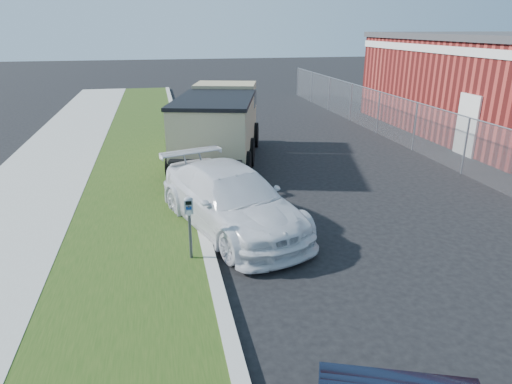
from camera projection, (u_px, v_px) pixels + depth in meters
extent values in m
plane|color=black|center=(329.00, 246.00, 9.80)|extent=(120.00, 120.00, 0.00)
cube|color=#989890|center=(199.00, 217.00, 11.10)|extent=(0.25, 50.00, 0.15)
cube|color=#1F3C10|center=(132.00, 223.00, 10.79)|extent=(3.00, 50.00, 0.13)
plane|color=slate|center=(415.00, 127.00, 17.11)|extent=(0.00, 30.00, 30.00)
cylinder|color=gray|center=(418.00, 103.00, 16.80)|extent=(0.04, 30.00, 0.04)
cylinder|color=gray|center=(465.00, 146.00, 14.35)|extent=(0.06, 0.06, 1.80)
cylinder|color=gray|center=(415.00, 127.00, 17.11)|extent=(0.06, 0.06, 1.80)
cylinder|color=gray|center=(378.00, 113.00, 19.86)|extent=(0.06, 0.06, 1.80)
cylinder|color=gray|center=(351.00, 102.00, 22.62)|extent=(0.06, 0.06, 1.80)
cylinder|color=gray|center=(329.00, 94.00, 25.37)|extent=(0.06, 0.06, 1.80)
cylinder|color=gray|center=(312.00, 87.00, 28.13)|extent=(0.06, 0.06, 1.80)
cylinder|color=gray|center=(298.00, 82.00, 30.88)|extent=(0.06, 0.06, 1.80)
cube|color=silver|center=(445.00, 50.00, 17.39)|extent=(0.06, 14.00, 0.30)
cube|color=silver|center=(467.00, 125.00, 16.41)|extent=(0.08, 1.10, 2.20)
cylinder|color=#3F4247|center=(190.00, 236.00, 8.91)|extent=(0.06, 0.06, 0.94)
cube|color=gray|center=(189.00, 207.00, 8.69)|extent=(0.17, 0.12, 0.28)
ellipsoid|color=gray|center=(188.00, 200.00, 8.64)|extent=(0.18, 0.12, 0.11)
cube|color=black|center=(189.00, 203.00, 8.60)|extent=(0.11, 0.01, 0.08)
cube|color=navy|center=(189.00, 208.00, 8.64)|extent=(0.10, 0.01, 0.07)
cylinder|color=silver|center=(189.00, 213.00, 8.68)|extent=(0.10, 0.01, 0.10)
cube|color=#3F4247|center=(189.00, 207.00, 8.63)|extent=(0.04, 0.01, 0.05)
imported|color=white|center=(230.00, 198.00, 10.56)|extent=(3.44, 5.26, 1.42)
cube|color=black|center=(219.00, 142.00, 15.74)|extent=(3.64, 6.43, 0.33)
cube|color=tan|center=(226.00, 108.00, 17.52)|extent=(2.61, 2.25, 1.90)
cube|color=black|center=(226.00, 98.00, 17.39)|extent=(2.64, 2.27, 0.57)
cube|color=tan|center=(215.00, 124.00, 14.75)|extent=(3.26, 4.46, 1.52)
cube|color=black|center=(214.00, 99.00, 14.48)|extent=(3.38, 4.58, 0.11)
cube|color=black|center=(229.00, 126.00, 18.66)|extent=(2.24, 0.74, 0.29)
cylinder|color=black|center=(198.00, 134.00, 17.83)|extent=(0.55, 1.00, 0.95)
cylinder|color=black|center=(254.00, 135.00, 17.72)|extent=(0.55, 1.00, 0.95)
cylinder|color=black|center=(185.00, 151.00, 15.42)|extent=(0.55, 1.00, 0.95)
cylinder|color=black|center=(249.00, 152.00, 15.31)|extent=(0.55, 1.00, 0.95)
cylinder|color=black|center=(174.00, 166.00, 13.82)|extent=(0.55, 1.00, 0.95)
cylinder|color=black|center=(246.00, 167.00, 13.70)|extent=(0.55, 1.00, 0.95)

